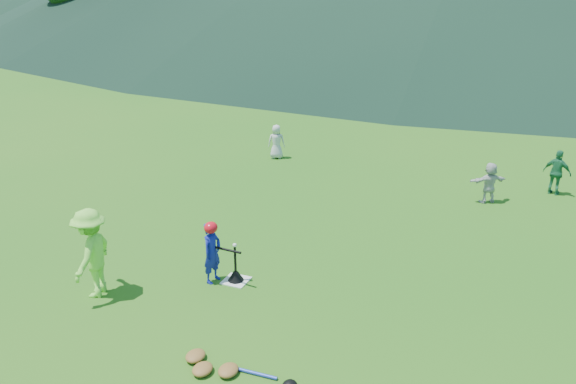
% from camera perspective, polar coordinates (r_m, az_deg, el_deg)
% --- Properties ---
extents(ground, '(120.00, 120.00, 0.00)m').
position_cam_1_polar(ground, '(10.59, -5.30, -8.99)').
color(ground, '#206216').
rests_on(ground, ground).
extents(home_plate, '(0.45, 0.45, 0.02)m').
position_cam_1_polar(home_plate, '(10.58, -5.31, -8.94)').
color(home_plate, silver).
rests_on(home_plate, ground).
extents(baseball, '(0.08, 0.08, 0.08)m').
position_cam_1_polar(baseball, '(10.25, -5.44, -5.40)').
color(baseball, white).
rests_on(baseball, batting_tee).
extents(batter_child, '(0.34, 0.46, 1.16)m').
position_cam_1_polar(batter_child, '(10.37, -7.71, -6.13)').
color(batter_child, navy).
rests_on(batter_child, ground).
extents(adult_coach, '(0.84, 1.16, 1.62)m').
position_cam_1_polar(adult_coach, '(10.34, -19.31, -5.88)').
color(adult_coach, '#80E443').
rests_on(adult_coach, ground).
extents(fielder_a, '(0.61, 0.51, 1.07)m').
position_cam_1_polar(fielder_a, '(17.53, -1.18, 5.13)').
color(fielder_a, '#BDBDBD').
rests_on(fielder_a, ground).
extents(fielder_c, '(0.75, 0.50, 1.19)m').
position_cam_1_polar(fielder_c, '(16.05, 25.65, 1.79)').
color(fielder_c, '#206D43').
rests_on(fielder_c, ground).
extents(fielder_d, '(0.97, 0.81, 1.04)m').
position_cam_1_polar(fielder_d, '(14.83, 19.78, 0.90)').
color(fielder_d, '#BDBDBD').
rests_on(fielder_d, ground).
extents(batting_tee, '(0.30, 0.30, 0.68)m').
position_cam_1_polar(batting_tee, '(10.53, -5.33, -8.38)').
color(batting_tee, black).
rests_on(batting_tee, home_plate).
extents(batter_gear, '(0.73, 0.26, 0.52)m').
position_cam_1_polar(batter_gear, '(10.16, -7.72, -3.79)').
color(batter_gear, red).
rests_on(batter_gear, ground).
extents(equipment_pile, '(1.80, 0.67, 0.19)m').
position_cam_1_polar(equipment_pile, '(8.35, -6.12, -17.61)').
color(equipment_pile, olive).
rests_on(equipment_pile, ground).
extents(outfield_fence, '(70.07, 0.08, 1.33)m').
position_cam_1_polar(outfield_fence, '(36.63, 16.03, 12.77)').
color(outfield_fence, gray).
rests_on(outfield_fence, ground).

